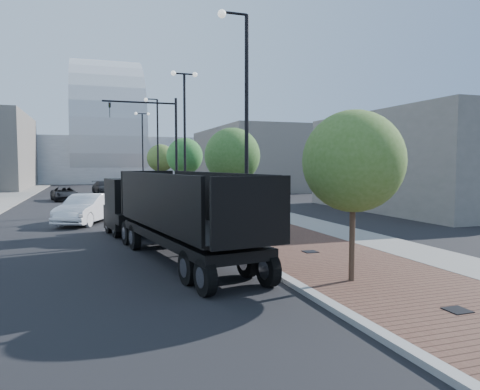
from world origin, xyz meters
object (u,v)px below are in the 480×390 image
object	(u,v)px
dump_truck	(154,214)
pedestrian	(244,202)
white_sedan	(86,209)
dark_car_mid	(65,194)

from	to	relation	value
dump_truck	pedestrian	distance (m)	12.95
pedestrian	dump_truck	bearing A→B (deg)	46.02
dump_truck	white_sedan	distance (m)	8.66
white_sedan	pedestrian	xyz separation A→B (m)	(10.23, 2.29, -0.05)
dump_truck	pedestrian	size ratio (longest dim) A/B	8.65
pedestrian	dark_car_mid	bearing A→B (deg)	-59.09
white_sedan	pedestrian	bearing A→B (deg)	36.43
dark_car_mid	pedestrian	size ratio (longest dim) A/B	2.92
white_sedan	dark_car_mid	bearing A→B (deg)	120.35
dark_car_mid	pedestrian	xyz separation A→B (m)	(12.21, -14.97, 0.15)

